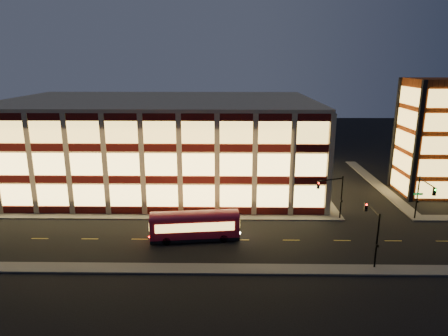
{
  "coord_description": "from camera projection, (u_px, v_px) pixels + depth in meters",
  "views": [
    {
      "loc": [
        8.67,
        -49.49,
        20.49
      ],
      "look_at": [
        7.81,
        8.0,
        5.07
      ],
      "focal_mm": 32.0,
      "sensor_mm": 36.0,
      "label": 1
    }
  ],
  "objects": [
    {
      "name": "ground",
      "position": [
        165.0,
        220.0,
        53.22
      ],
      "size": [
        200.0,
        200.0,
        0.0
      ],
      "primitive_type": "plane",
      "color": "black",
      "rests_on": "ground"
    },
    {
      "name": "sidewalk_office_south",
      "position": [
        144.0,
        216.0,
        54.21
      ],
      "size": [
        54.0,
        2.0,
        0.15
      ],
      "primitive_type": "cube",
      "color": "#514F4C",
      "rests_on": "ground"
    },
    {
      "name": "sidewalk_office_east",
      "position": [
        312.0,
        183.0,
        69.29
      ],
      "size": [
        2.0,
        30.0,
        0.15
      ],
      "primitive_type": "cube",
      "color": "#514F4C",
      "rests_on": "ground"
    },
    {
      "name": "sidewalk_tower_west",
      "position": [
        376.0,
        183.0,
        69.13
      ],
      "size": [
        2.0,
        30.0,
        0.15
      ],
      "primitive_type": "cube",
      "color": "#514F4C",
      "rests_on": "ground"
    },
    {
      "name": "traffic_signal_near",
      "position": [
        373.0,
        225.0,
        41.16
      ],
      "size": [
        0.32,
        4.45,
        6.0
      ],
      "color": "black",
      "rests_on": "ground"
    },
    {
      "name": "sidewalk_near",
      "position": [
        144.0,
        268.0,
        40.65
      ],
      "size": [
        100.0,
        2.0,
        0.15
      ],
      "primitive_type": "cube",
      "color": "#514F4C",
      "rests_on": "ground"
    },
    {
      "name": "traffic_signal_far",
      "position": [
        333.0,
        191.0,
        52.07
      ],
      "size": [
        3.79,
        1.87,
        6.0
      ],
      "color": "black",
      "rests_on": "ground"
    },
    {
      "name": "stair_tower",
      "position": [
        431.0,
        138.0,
        61.86
      ],
      "size": [
        8.6,
        8.6,
        18.0
      ],
      "color": "#8C3814",
      "rests_on": "ground"
    },
    {
      "name": "trolley_bus",
      "position": [
        195.0,
        224.0,
        46.95
      ],
      "size": [
        10.61,
        3.82,
        3.51
      ],
      "rotation": [
        0.0,
        0.0,
        0.12
      ],
      "color": "maroon",
      "rests_on": "ground"
    },
    {
      "name": "traffic_signal_right",
      "position": [
        423.0,
        194.0,
        51.07
      ],
      "size": [
        1.2,
        4.37,
        6.0
      ],
      "color": "black",
      "rests_on": "ground"
    },
    {
      "name": "office_building",
      "position": [
        162.0,
        142.0,
        67.72
      ],
      "size": [
        50.45,
        30.45,
        14.5
      ],
      "color": "tan",
      "rests_on": "ground"
    }
  ]
}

